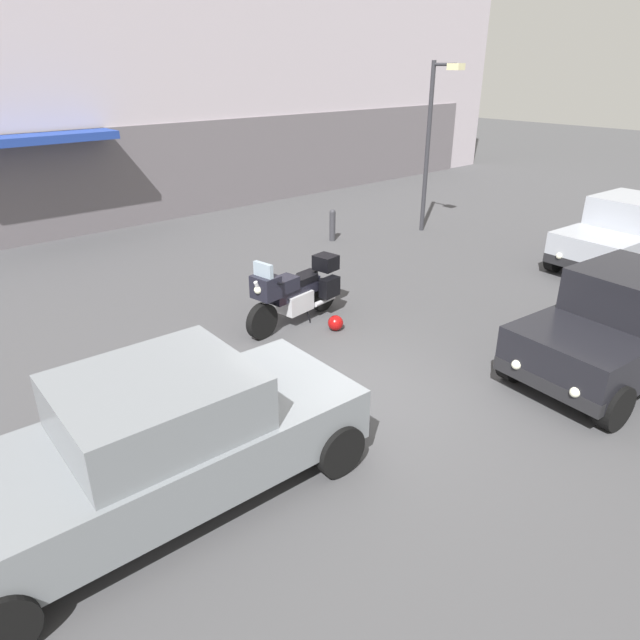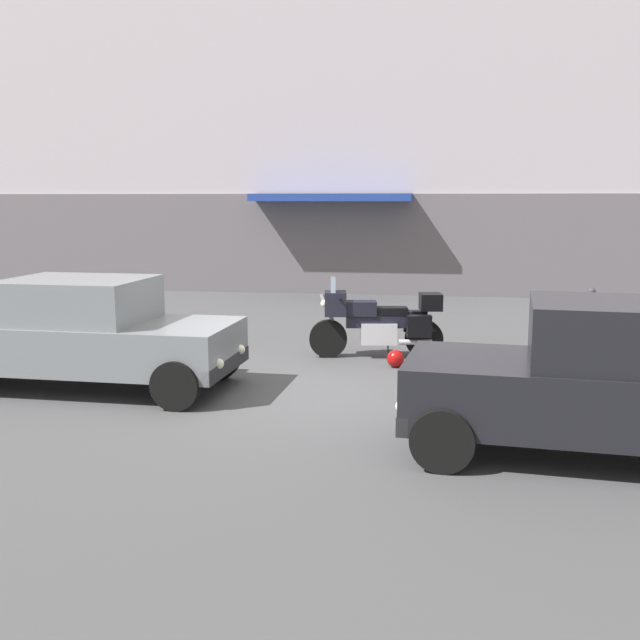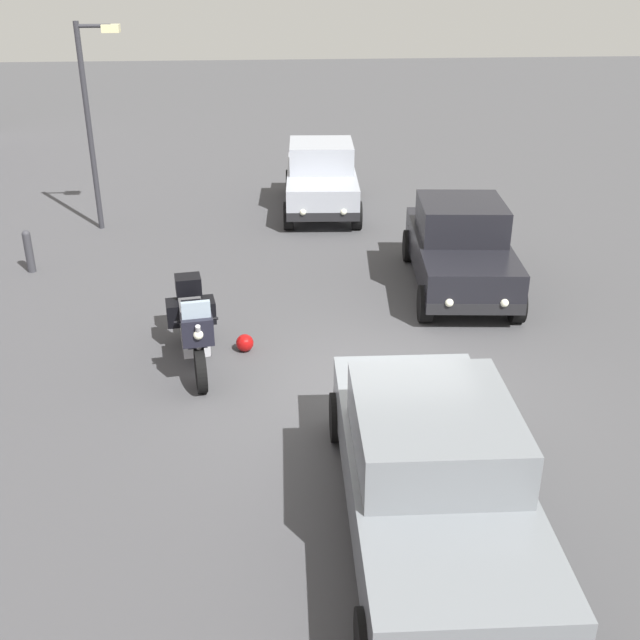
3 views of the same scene
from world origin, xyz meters
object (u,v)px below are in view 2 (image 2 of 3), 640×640
(helmet, at_px, (396,359))
(car_hatchback_near, at_px, (598,382))
(car_sedan_far, at_px, (77,333))
(bollard_curbside, at_px, (591,307))
(motorcycle, at_px, (379,321))

(helmet, distance_m, car_hatchback_near, 4.63)
(car_hatchback_near, distance_m, car_sedan_far, 6.93)
(car_hatchback_near, relative_size, bollard_curbside, 4.64)
(helmet, distance_m, car_sedan_far, 4.85)
(motorcycle, xyz_separation_m, helmet, (0.33, -0.74, -0.48))
(car_sedan_far, relative_size, bollard_curbside, 5.38)
(helmet, bearing_deg, car_hatchback_near, -60.15)
(car_sedan_far, bearing_deg, car_hatchback_near, -14.68)
(motorcycle, height_order, car_sedan_far, car_sedan_far)
(car_hatchback_near, bearing_deg, motorcycle, -55.71)
(motorcycle, xyz_separation_m, bollard_curbside, (4.08, 3.51, -0.17))
(motorcycle, distance_m, car_hatchback_near, 5.39)
(helmet, relative_size, car_hatchback_near, 0.07)
(car_hatchback_near, xyz_separation_m, bollard_curbside, (1.47, 8.22, -0.35))
(motorcycle, relative_size, car_hatchback_near, 0.57)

